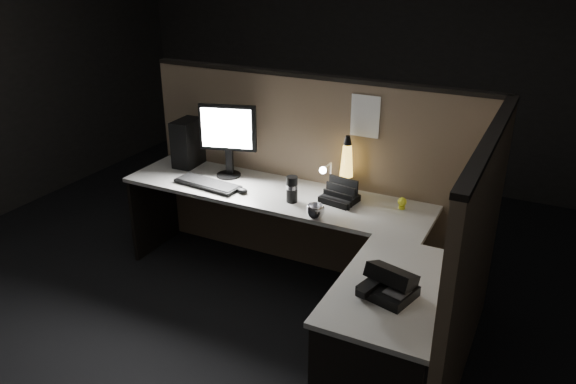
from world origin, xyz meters
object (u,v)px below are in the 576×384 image
at_px(monitor, 228,134).
at_px(desk_phone, 388,284).
at_px(pc_tower, 191,141).
at_px(lava_lamp, 346,170).
at_px(keyboard, 208,184).

xyz_separation_m(monitor, desk_phone, (1.58, -1.01, -0.28)).
bearing_deg(pc_tower, monitor, -15.04).
bearing_deg(desk_phone, pc_tower, 166.43).
xyz_separation_m(pc_tower, lava_lamp, (1.34, -0.02, -0.01)).
bearing_deg(desk_phone, lava_lamp, 136.50).
xyz_separation_m(lava_lamp, desk_phone, (0.65, -1.08, -0.12)).
bearing_deg(lava_lamp, keyboard, -161.77).
height_order(pc_tower, monitor, monitor).
bearing_deg(lava_lamp, desk_phone, -58.91).
relative_size(pc_tower, lava_lamp, 0.86).
relative_size(monitor, keyboard, 1.08).
distance_m(keyboard, lava_lamp, 1.03).
height_order(keyboard, desk_phone, desk_phone).
distance_m(pc_tower, desk_phone, 2.29).
xyz_separation_m(pc_tower, monitor, (0.41, -0.09, 0.15)).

